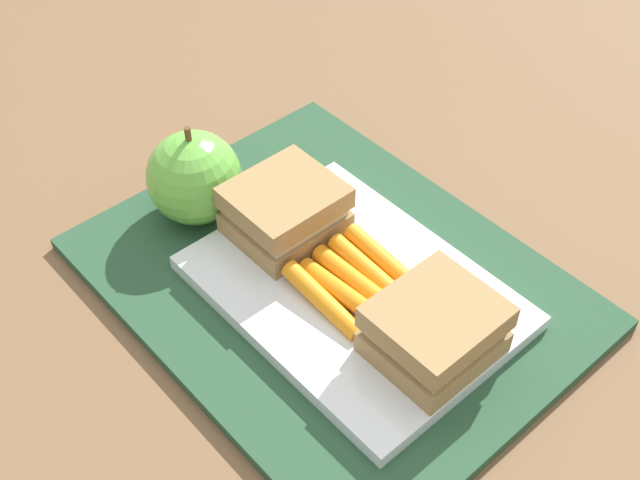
# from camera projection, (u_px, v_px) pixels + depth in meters

# --- Properties ---
(ground_plane) EXTENTS (2.40, 2.40, 0.00)m
(ground_plane) POSITION_uv_depth(u_px,v_px,m) (331.00, 287.00, 0.64)
(ground_plane) COLOR brown
(lunchbag_mat) EXTENTS (0.36, 0.28, 0.01)m
(lunchbag_mat) POSITION_uv_depth(u_px,v_px,m) (331.00, 282.00, 0.63)
(lunchbag_mat) COLOR #284C33
(lunchbag_mat) RESTS_ON ground_plane
(food_tray) EXTENTS (0.23, 0.17, 0.01)m
(food_tray) POSITION_uv_depth(u_px,v_px,m) (354.00, 291.00, 0.61)
(food_tray) COLOR white
(food_tray) RESTS_ON lunchbag_mat
(sandwich_half_left) EXTENTS (0.07, 0.08, 0.04)m
(sandwich_half_left) POSITION_uv_depth(u_px,v_px,m) (435.00, 330.00, 0.55)
(sandwich_half_left) COLOR #9E7A4C
(sandwich_half_left) RESTS_ON food_tray
(sandwich_half_right) EXTENTS (0.07, 0.08, 0.04)m
(sandwich_half_right) POSITION_uv_depth(u_px,v_px,m) (285.00, 210.00, 0.63)
(sandwich_half_right) COLOR #9E7A4C
(sandwich_half_right) RESTS_ON food_tray
(carrot_sticks_bundle) EXTENTS (0.08, 0.07, 0.02)m
(carrot_sticks_bundle) POSITION_uv_depth(u_px,v_px,m) (354.00, 280.00, 0.60)
(carrot_sticks_bundle) COLOR orange
(carrot_sticks_bundle) RESTS_ON food_tray
(apple) EXTENTS (0.08, 0.08, 0.09)m
(apple) POSITION_uv_depth(u_px,v_px,m) (194.00, 178.00, 0.65)
(apple) COLOR #66B742
(apple) RESTS_ON lunchbag_mat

